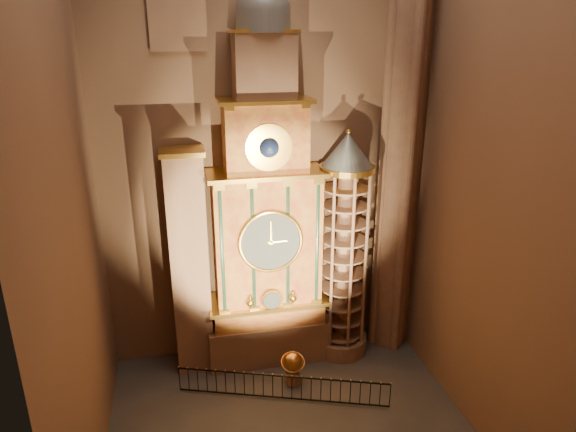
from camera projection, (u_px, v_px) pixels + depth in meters
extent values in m
plane|color=#383330|center=(291.00, 428.00, 20.09)|extent=(14.00, 14.00, 0.00)
plane|color=#865E48|center=(261.00, 122.00, 21.85)|extent=(22.00, 0.00, 22.00)
plane|color=#865E48|center=(58.00, 165.00, 14.94)|extent=(0.00, 22.00, 22.00)
plane|color=#865E48|center=(489.00, 143.00, 17.74)|extent=(0.00, 22.00, 22.00)
cube|color=#8C634C|center=(268.00, 336.00, 24.34)|extent=(5.60, 2.20, 2.00)
cube|color=maroon|center=(268.00, 309.00, 23.83)|extent=(5.00, 2.00, 1.00)
cube|color=gold|center=(268.00, 299.00, 23.60)|extent=(5.40, 2.30, 0.18)
cube|color=maroon|center=(267.00, 239.00, 22.64)|extent=(4.60, 2.00, 6.00)
cylinder|color=black|center=(222.00, 251.00, 21.44)|extent=(0.32, 0.32, 5.60)
cylinder|color=black|center=(253.00, 248.00, 21.70)|extent=(0.32, 0.32, 5.60)
cylinder|color=black|center=(287.00, 245.00, 22.00)|extent=(0.32, 0.32, 5.60)
cylinder|color=black|center=(316.00, 243.00, 22.26)|extent=(0.32, 0.32, 5.60)
cube|color=gold|center=(266.00, 173.00, 21.55)|extent=(5.00, 2.25, 0.18)
cylinder|color=#2D3033|center=(271.00, 242.00, 21.61)|extent=(2.60, 0.12, 2.60)
torus|color=gold|center=(271.00, 242.00, 21.56)|extent=(2.80, 0.16, 2.80)
cylinder|color=gold|center=(272.00, 300.00, 22.39)|extent=(0.90, 0.10, 0.90)
sphere|color=gold|center=(250.00, 303.00, 22.26)|extent=(0.36, 0.36, 0.36)
sphere|color=gold|center=(293.00, 298.00, 22.64)|extent=(0.36, 0.36, 0.36)
cube|color=maroon|center=(265.00, 138.00, 21.10)|extent=(3.40, 1.80, 3.00)
sphere|color=#0C163F|center=(269.00, 148.00, 20.33)|extent=(0.80, 0.80, 0.80)
cube|color=gold|center=(265.00, 100.00, 20.52)|extent=(3.80, 2.00, 0.15)
cube|color=#8C634C|center=(264.00, 68.00, 20.14)|extent=(2.40, 1.60, 2.60)
sphere|color=slate|center=(263.00, 10.00, 19.42)|extent=(2.10, 2.10, 2.10)
cube|color=#8C634C|center=(190.00, 267.00, 22.30)|extent=(1.60, 1.40, 10.00)
cube|color=gold|center=(193.00, 312.00, 22.59)|extent=(1.35, 0.10, 2.10)
cube|color=#431612|center=(193.00, 313.00, 22.54)|extent=(1.05, 0.04, 1.75)
cube|color=gold|center=(189.00, 258.00, 21.71)|extent=(1.35, 0.10, 2.10)
cube|color=#431612|center=(189.00, 259.00, 21.65)|extent=(1.05, 0.04, 1.75)
cube|color=gold|center=(185.00, 200.00, 20.82)|extent=(1.35, 0.10, 2.10)
cube|color=#431612|center=(185.00, 200.00, 20.76)|extent=(1.05, 0.04, 1.75)
cube|color=gold|center=(182.00, 152.00, 20.56)|extent=(1.80, 1.60, 0.20)
cylinder|color=#8C634C|center=(340.00, 342.00, 24.97)|extent=(2.50, 2.50, 0.80)
cylinder|color=#8C634C|center=(343.00, 258.00, 23.44)|extent=(0.70, 0.70, 8.20)
cylinder|color=gold|center=(347.00, 168.00, 22.00)|extent=(2.40, 2.40, 0.25)
cone|color=slate|center=(348.00, 150.00, 21.73)|extent=(2.30, 2.30, 1.50)
sphere|color=gold|center=(348.00, 131.00, 21.46)|extent=(0.20, 0.20, 0.20)
cylinder|color=#8C634C|center=(404.00, 121.00, 22.15)|extent=(1.60, 1.60, 22.00)
cylinder|color=#8C634C|center=(421.00, 120.00, 22.31)|extent=(0.44, 0.44, 22.00)
cylinder|color=#8C634C|center=(386.00, 122.00, 21.99)|extent=(0.44, 0.44, 22.00)
cylinder|color=#8C634C|center=(396.00, 118.00, 22.88)|extent=(0.44, 0.44, 22.00)
cylinder|color=#8C634C|center=(412.00, 124.00, 21.41)|extent=(0.44, 0.44, 22.00)
cylinder|color=#8C634C|center=(293.00, 377.00, 22.56)|extent=(0.58, 0.58, 0.67)
sphere|color=#C98138|center=(293.00, 362.00, 22.29)|extent=(0.87, 0.87, 0.87)
torus|color=#C98138|center=(293.00, 362.00, 22.29)|extent=(1.12, 1.06, 0.47)
cube|color=black|center=(282.00, 376.00, 21.25)|extent=(8.41, 2.98, 0.05)
cube|color=black|center=(282.00, 398.00, 21.62)|extent=(8.41, 2.98, 0.05)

